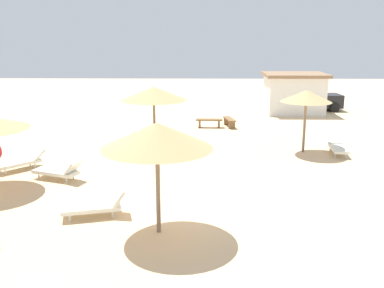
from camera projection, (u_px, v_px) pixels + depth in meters
ground_plane at (191, 204)px, 13.76m from camera, size 80.00×80.00×0.00m
parasol_2 at (306, 96)px, 19.28m from camera, size 2.25×2.25×2.80m
parasol_3 at (154, 94)px, 20.30m from camera, size 3.06×3.06×2.84m
parasol_4 at (157, 136)px, 11.20m from camera, size 2.90×2.90×3.02m
lounger_0 at (21, 162)px, 17.24m from camera, size 1.76×1.81×0.71m
lounger_2 at (338, 147)px, 19.55m from camera, size 0.83×1.95×0.69m
lounger_3 at (145, 134)px, 22.05m from camera, size 1.42×1.94×0.80m
lounger_4 at (96, 206)px, 12.77m from camera, size 1.95×1.07×0.81m
lounger_5 at (59, 171)px, 16.00m from camera, size 1.97×1.25×0.78m
bench_0 at (229, 121)px, 25.21m from camera, size 0.67×1.55×0.49m
bench_1 at (209, 121)px, 25.01m from camera, size 1.51×0.44×0.49m
parked_car at (311, 99)px, 30.61m from camera, size 4.09×2.16×1.72m
beach_cabana at (294, 93)px, 29.50m from camera, size 4.08×3.44×2.67m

